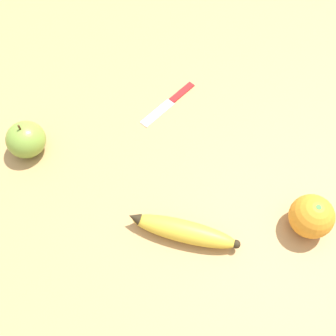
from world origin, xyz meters
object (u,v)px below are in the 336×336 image
banana (183,231)px  paring_knife (170,102)px  orange (311,216)px  apple (26,139)px

banana → paring_knife: banana is taller
banana → paring_knife: (-0.12, -0.31, -0.02)m
orange → banana: bearing=-19.8°
banana → apple: (0.22, -0.32, 0.02)m
paring_knife → banana: bearing=137.1°
banana → paring_knife: 0.34m
orange → paring_knife: size_ratio=0.52×
orange → apple: apple is taller
paring_knife → apple: bearing=66.2°
banana → orange: size_ratio=2.22×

